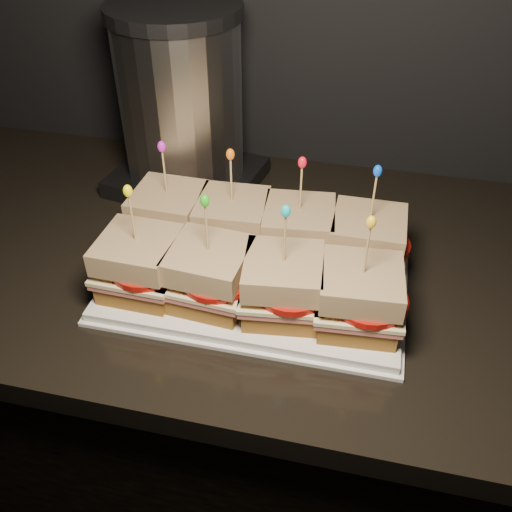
# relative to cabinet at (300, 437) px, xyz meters

# --- Properties ---
(cabinet) EXTENTS (2.35, 0.60, 0.85)m
(cabinet) POSITION_rel_cabinet_xyz_m (0.00, 0.00, 0.00)
(cabinet) COLOR black
(cabinet) RESTS_ON ground
(granite_slab) EXTENTS (2.39, 0.64, 0.04)m
(granite_slab) POSITION_rel_cabinet_xyz_m (0.00, -0.00, 0.44)
(granite_slab) COLOR black
(granite_slab) RESTS_ON cabinet
(platter) EXTENTS (0.42, 0.26, 0.02)m
(platter) POSITION_rel_cabinet_xyz_m (-0.07, -0.08, 0.47)
(platter) COLOR white
(platter) RESTS_ON granite_slab
(platter_rim) EXTENTS (0.43, 0.27, 0.01)m
(platter_rim) POSITION_rel_cabinet_xyz_m (-0.07, -0.08, 0.47)
(platter_rim) COLOR white
(platter_rim) RESTS_ON granite_slab
(sandwich_0_bread_bot) EXTENTS (0.10, 0.10, 0.03)m
(sandwich_0_bread_bot) POSITION_rel_cabinet_xyz_m (-0.22, -0.02, 0.50)
(sandwich_0_bread_bot) COLOR brown
(sandwich_0_bread_bot) RESTS_ON platter
(sandwich_0_ham) EXTENTS (0.11, 0.11, 0.01)m
(sandwich_0_ham) POSITION_rel_cabinet_xyz_m (-0.22, -0.02, 0.51)
(sandwich_0_ham) COLOR #CC5E56
(sandwich_0_ham) RESTS_ON sandwich_0_bread_bot
(sandwich_0_cheese) EXTENTS (0.11, 0.11, 0.01)m
(sandwich_0_cheese) POSITION_rel_cabinet_xyz_m (-0.22, -0.02, 0.52)
(sandwich_0_cheese) COLOR beige
(sandwich_0_cheese) RESTS_ON sandwich_0_ham
(sandwich_0_tomato) EXTENTS (0.10, 0.10, 0.01)m
(sandwich_0_tomato) POSITION_rel_cabinet_xyz_m (-0.21, -0.02, 0.53)
(sandwich_0_tomato) COLOR #AF120B
(sandwich_0_tomato) RESTS_ON sandwich_0_cheese
(sandwich_0_bread_top) EXTENTS (0.10, 0.10, 0.03)m
(sandwich_0_bread_top) POSITION_rel_cabinet_xyz_m (-0.22, -0.02, 0.55)
(sandwich_0_bread_top) COLOR brown
(sandwich_0_bread_top) RESTS_ON sandwich_0_tomato
(sandwich_0_pick) EXTENTS (0.00, 0.00, 0.09)m
(sandwich_0_pick) POSITION_rel_cabinet_xyz_m (-0.22, -0.02, 0.60)
(sandwich_0_pick) COLOR tan
(sandwich_0_pick) RESTS_ON sandwich_0_bread_top
(sandwich_0_frill) EXTENTS (0.01, 0.01, 0.02)m
(sandwich_0_frill) POSITION_rel_cabinet_xyz_m (-0.22, -0.02, 0.64)
(sandwich_0_frill) COLOR #C51DC1
(sandwich_0_frill) RESTS_ON sandwich_0_pick
(sandwich_1_bread_bot) EXTENTS (0.10, 0.10, 0.03)m
(sandwich_1_bread_bot) POSITION_rel_cabinet_xyz_m (-0.12, -0.02, 0.50)
(sandwich_1_bread_bot) COLOR brown
(sandwich_1_bread_bot) RESTS_ON platter
(sandwich_1_ham) EXTENTS (0.11, 0.11, 0.01)m
(sandwich_1_ham) POSITION_rel_cabinet_xyz_m (-0.12, -0.02, 0.51)
(sandwich_1_ham) COLOR #CC5E56
(sandwich_1_ham) RESTS_ON sandwich_1_bread_bot
(sandwich_1_cheese) EXTENTS (0.12, 0.11, 0.01)m
(sandwich_1_cheese) POSITION_rel_cabinet_xyz_m (-0.12, -0.02, 0.52)
(sandwich_1_cheese) COLOR beige
(sandwich_1_cheese) RESTS_ON sandwich_1_ham
(sandwich_1_tomato) EXTENTS (0.10, 0.10, 0.01)m
(sandwich_1_tomato) POSITION_rel_cabinet_xyz_m (-0.11, -0.02, 0.53)
(sandwich_1_tomato) COLOR #AF120B
(sandwich_1_tomato) RESTS_ON sandwich_1_cheese
(sandwich_1_bread_top) EXTENTS (0.11, 0.11, 0.03)m
(sandwich_1_bread_top) POSITION_rel_cabinet_xyz_m (-0.12, -0.02, 0.55)
(sandwich_1_bread_top) COLOR brown
(sandwich_1_bread_top) RESTS_ON sandwich_1_tomato
(sandwich_1_pick) EXTENTS (0.00, 0.00, 0.09)m
(sandwich_1_pick) POSITION_rel_cabinet_xyz_m (-0.12, -0.02, 0.60)
(sandwich_1_pick) COLOR tan
(sandwich_1_pick) RESTS_ON sandwich_1_bread_top
(sandwich_1_frill) EXTENTS (0.01, 0.01, 0.02)m
(sandwich_1_frill) POSITION_rel_cabinet_xyz_m (-0.12, -0.02, 0.64)
(sandwich_1_frill) COLOR orange
(sandwich_1_frill) RESTS_ON sandwich_1_pick
(sandwich_2_bread_bot) EXTENTS (0.11, 0.11, 0.03)m
(sandwich_2_bread_bot) POSITION_rel_cabinet_xyz_m (-0.02, -0.02, 0.50)
(sandwich_2_bread_bot) COLOR brown
(sandwich_2_bread_bot) RESTS_ON platter
(sandwich_2_ham) EXTENTS (0.12, 0.12, 0.01)m
(sandwich_2_ham) POSITION_rel_cabinet_xyz_m (-0.02, -0.02, 0.51)
(sandwich_2_ham) COLOR #CC5E56
(sandwich_2_ham) RESTS_ON sandwich_2_bread_bot
(sandwich_2_cheese) EXTENTS (0.12, 0.12, 0.01)m
(sandwich_2_cheese) POSITION_rel_cabinet_xyz_m (-0.02, -0.02, 0.52)
(sandwich_2_cheese) COLOR beige
(sandwich_2_cheese) RESTS_ON sandwich_2_ham
(sandwich_2_tomato) EXTENTS (0.10, 0.10, 0.01)m
(sandwich_2_tomato) POSITION_rel_cabinet_xyz_m (-0.01, -0.02, 0.53)
(sandwich_2_tomato) COLOR #AF120B
(sandwich_2_tomato) RESTS_ON sandwich_2_cheese
(sandwich_2_bread_top) EXTENTS (0.11, 0.11, 0.03)m
(sandwich_2_bread_top) POSITION_rel_cabinet_xyz_m (-0.02, -0.02, 0.55)
(sandwich_2_bread_top) COLOR brown
(sandwich_2_bread_top) RESTS_ON sandwich_2_tomato
(sandwich_2_pick) EXTENTS (0.00, 0.00, 0.09)m
(sandwich_2_pick) POSITION_rel_cabinet_xyz_m (-0.02, -0.02, 0.60)
(sandwich_2_pick) COLOR tan
(sandwich_2_pick) RESTS_ON sandwich_2_bread_top
(sandwich_2_frill) EXTENTS (0.01, 0.01, 0.02)m
(sandwich_2_frill) POSITION_rel_cabinet_xyz_m (-0.02, -0.02, 0.64)
(sandwich_2_frill) COLOR red
(sandwich_2_frill) RESTS_ON sandwich_2_pick
(sandwich_3_bread_bot) EXTENTS (0.10, 0.10, 0.03)m
(sandwich_3_bread_bot) POSITION_rel_cabinet_xyz_m (0.07, -0.02, 0.50)
(sandwich_3_bread_bot) COLOR brown
(sandwich_3_bread_bot) RESTS_ON platter
(sandwich_3_ham) EXTENTS (0.11, 0.10, 0.01)m
(sandwich_3_ham) POSITION_rel_cabinet_xyz_m (0.07, -0.02, 0.51)
(sandwich_3_ham) COLOR #CC5E56
(sandwich_3_ham) RESTS_ON sandwich_3_bread_bot
(sandwich_3_cheese) EXTENTS (0.11, 0.11, 0.01)m
(sandwich_3_cheese) POSITION_rel_cabinet_xyz_m (0.07, -0.02, 0.52)
(sandwich_3_cheese) COLOR beige
(sandwich_3_cheese) RESTS_ON sandwich_3_ham
(sandwich_3_tomato) EXTENTS (0.10, 0.10, 0.01)m
(sandwich_3_tomato) POSITION_rel_cabinet_xyz_m (0.09, -0.02, 0.53)
(sandwich_3_tomato) COLOR #AF120B
(sandwich_3_tomato) RESTS_ON sandwich_3_cheese
(sandwich_3_bread_top) EXTENTS (0.10, 0.10, 0.03)m
(sandwich_3_bread_top) POSITION_rel_cabinet_xyz_m (0.07, -0.02, 0.55)
(sandwich_3_bread_top) COLOR brown
(sandwich_3_bread_top) RESTS_ON sandwich_3_tomato
(sandwich_3_pick) EXTENTS (0.00, 0.00, 0.09)m
(sandwich_3_pick) POSITION_rel_cabinet_xyz_m (0.07, -0.02, 0.60)
(sandwich_3_pick) COLOR tan
(sandwich_3_pick) RESTS_ON sandwich_3_bread_top
(sandwich_3_frill) EXTENTS (0.01, 0.01, 0.02)m
(sandwich_3_frill) POSITION_rel_cabinet_xyz_m (0.07, -0.02, 0.64)
(sandwich_3_frill) COLOR blue
(sandwich_3_frill) RESTS_ON sandwich_3_pick
(sandwich_4_bread_bot) EXTENTS (0.10, 0.10, 0.03)m
(sandwich_4_bread_bot) POSITION_rel_cabinet_xyz_m (-0.22, -0.13, 0.50)
(sandwich_4_bread_bot) COLOR brown
(sandwich_4_bread_bot) RESTS_ON platter
(sandwich_4_ham) EXTENTS (0.11, 0.11, 0.01)m
(sandwich_4_ham) POSITION_rel_cabinet_xyz_m (-0.22, -0.13, 0.51)
(sandwich_4_ham) COLOR #CC5E56
(sandwich_4_ham) RESTS_ON sandwich_4_bread_bot
(sandwich_4_cheese) EXTENTS (0.11, 0.11, 0.01)m
(sandwich_4_cheese) POSITION_rel_cabinet_xyz_m (-0.22, -0.13, 0.52)
(sandwich_4_cheese) COLOR beige
(sandwich_4_cheese) RESTS_ON sandwich_4_ham
(sandwich_4_tomato) EXTENTS (0.10, 0.10, 0.01)m
(sandwich_4_tomato) POSITION_rel_cabinet_xyz_m (-0.21, -0.14, 0.53)
(sandwich_4_tomato) COLOR #AF120B
(sandwich_4_tomato) RESTS_ON sandwich_4_cheese
(sandwich_4_bread_top) EXTENTS (0.10, 0.10, 0.03)m
(sandwich_4_bread_top) POSITION_rel_cabinet_xyz_m (-0.22, -0.13, 0.55)
(sandwich_4_bread_top) COLOR brown
(sandwich_4_bread_top) RESTS_ON sandwich_4_tomato
(sandwich_4_pick) EXTENTS (0.00, 0.00, 0.09)m
(sandwich_4_pick) POSITION_rel_cabinet_xyz_m (-0.22, -0.13, 0.60)
(sandwich_4_pick) COLOR tan
(sandwich_4_pick) RESTS_ON sandwich_4_bread_top
(sandwich_4_frill) EXTENTS (0.01, 0.01, 0.02)m
(sandwich_4_frill) POSITION_rel_cabinet_xyz_m (-0.22, -0.13, 0.64)
(sandwich_4_frill) COLOR #FCEA09
(sandwich_4_frill) RESTS_ON sandwich_4_pick
(sandwich_5_bread_bot) EXTENTS (0.11, 0.11, 0.03)m
(sandwich_5_bread_bot) POSITION_rel_cabinet_xyz_m (-0.12, -0.13, 0.50)
(sandwich_5_bread_bot) COLOR brown
(sandwich_5_bread_bot) RESTS_ON platter
(sandwich_5_ham) EXTENTS (0.12, 0.11, 0.01)m
(sandwich_5_ham) POSITION_rel_cabinet_xyz_m (-0.12, -0.13, 0.51)
(sandwich_5_ham) COLOR #CC5E56
(sandwich_5_ham) RESTS_ON sandwich_5_bread_bot
(sandwich_5_cheese) EXTENTS (0.12, 0.11, 0.01)m
(sandwich_5_cheese) POSITION_rel_cabinet_xyz_m (-0.12, -0.13, 0.52)
(sandwich_5_cheese) COLOR beige
(sandwich_5_cheese) RESTS_ON sandwich_5_ham
(sandwich_5_tomato) EXTENTS (0.10, 0.10, 0.01)m
(sandwich_5_tomato) POSITION_rel_cabinet_xyz_m (-0.11, -0.14, 0.53)
(sandwich_5_tomato) COLOR #AF120B
(sandwich_5_tomato) RESTS_ON sandwich_5_cheese
(sandwich_5_bread_top) EXTENTS (0.11, 0.11, 0.03)m
(sandwich_5_bread_top) POSITION_rel_cabinet_xyz_m (-0.12, -0.13, 0.55)
(sandwich_5_bread_top) COLOR brown
(sandwich_5_bread_top) RESTS_ON sandwich_5_tomato
(sandwich_5_pick) EXTENTS (0.00, 0.00, 0.09)m
(sandwich_5_pick) POSITION_rel_cabinet_xyz_m (-0.12, -0.13, 0.60)
(sandwich_5_pick) COLOR tan
(sandwich_5_pick) RESTS_ON sandwich_5_bread_top
(sandwich_5_frill) EXTENTS (0.01, 0.01, 0.02)m
(sandwich_5_frill) POSITION_rel_cabinet_xyz_m (-0.12, -0.13, 0.64)
(sandwich_5_frill) COLOR green
(sandwich_5_frill) RESTS_ON sandwich_5_pick
(sandwich_6_bread_bot) EXTENTS (0.11, 0.11, 0.03)m
(sandwich_6_bread_bot) POSITION_rel_cabinet_xyz_m (-0.02, -0.13, 0.50)
(sandwich_6_bread_bot) COLOR brown
(sandwich_6_bread_bot) RESTS_ON platter
(sandwich_6_ham) EXTENTS (0.12, 0.12, 0.01)m
(sandwich_6_ham) POSITION_rel_cabinet_xyz_m (-0.02, -0.13, 0.51)
(sandwich_6_ham) COLOR #CC5E56
(sandwich_6_ham) RESTS_ON sandwich_6_bread_bot
(sandwich_6_cheese) EXTENTS (0.12, 0.12, 0.01)m
(sandwich_6_cheese) POSITION_rel_cabinet_xyz_m (-0.02, -0.13, 0.52)
(sandwich_6_cheese) COLOR beige
(sandwich_6_cheese) RESTS_ON sandwich_6_ham
(sandwich_6_tomato) EXTENTS (0.10, 0.10, 0.01)m
(sandwich_6_tomato) POSITION_rel_cabinet_xyz_m (-0.01, -0.14, 0.53)
(sandwich_6_tomato) COLOR #AF120B
(sandwich_6_tomato) RESTS_ON sandwich_6_cheese
(sandwich_6_bread_top) EXTENTS (0.11, 0.11, 0.03)m
(sandwich_6_bread_top) POSITION_rel_cabinet_xyz_m (-0.02, -0.13, 0.55)
(sandwich_6_bread_top) COLOR brown
(sandwich_6_bread_top) RESTS_ON sandwich_6_tomato
(sandwich_6_pick) EXTENTS (0.00, 0.00, 0.09)m
(sandwich_6_pick) POSITION_rel_cabinet_xyz_m (-0.02, -0.13, 0.60)
(sandwich_6_pick) COLOR tan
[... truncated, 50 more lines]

